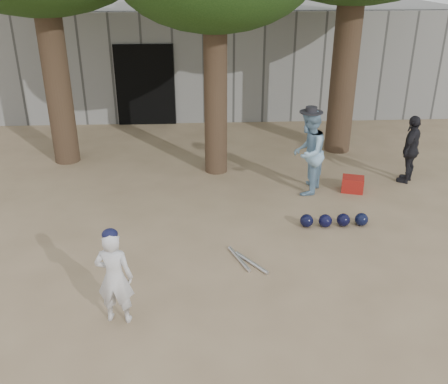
{
  "coord_description": "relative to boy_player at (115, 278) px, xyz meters",
  "views": [
    {
      "loc": [
        0.22,
        -5.96,
        4.16
      ],
      "look_at": [
        0.6,
        1.0,
        0.95
      ],
      "focal_mm": 40.0,
      "sensor_mm": 36.0,
      "label": 1
    }
  ],
  "objects": [
    {
      "name": "ground",
      "position": [
        0.85,
        0.77,
        -0.64
      ],
      "size": [
        70.0,
        70.0,
        0.0
      ],
      "primitive_type": "plane",
      "color": "#937C5E",
      "rests_on": "ground"
    },
    {
      "name": "boy_player",
      "position": [
        0.0,
        0.0,
        0.0
      ],
      "size": [
        0.5,
        0.37,
        1.28
      ],
      "primitive_type": "imported",
      "rotation": [
        0.0,
        0.0,
        3.01
      ],
      "color": "silver",
      "rests_on": "ground"
    },
    {
      "name": "spectator_blue",
      "position": [
        3.18,
        3.74,
        0.19
      ],
      "size": [
        0.92,
        1.0,
        1.67
      ],
      "primitive_type": "imported",
      "rotation": [
        0.0,
        0.0,
        4.26
      ],
      "color": "#7FA7C5",
      "rests_on": "ground"
    },
    {
      "name": "spectator_dark",
      "position": [
        5.4,
        4.17,
        0.07
      ],
      "size": [
        0.79,
        0.86,
        1.41
      ],
      "primitive_type": "imported",
      "rotation": [
        0.0,
        0.0,
        4.03
      ],
      "color": "black",
      "rests_on": "ground"
    },
    {
      "name": "red_bag",
      "position": [
        4.12,
        3.73,
        -0.49
      ],
      "size": [
        0.5,
        0.43,
        0.3
      ],
      "primitive_type": "cube",
      "rotation": [
        0.0,
        0.0,
        -0.31
      ],
      "color": "#A42315",
      "rests_on": "ground"
    },
    {
      "name": "back_building",
      "position": [
        0.85,
        11.1,
        0.86
      ],
      "size": [
        16.0,
        5.24,
        3.0
      ],
      "color": "gray",
      "rests_on": "ground"
    },
    {
      "name": "helmet_row",
      "position": [
        3.39,
        2.31,
        -0.52
      ],
      "size": [
        1.19,
        0.25,
        0.23
      ],
      "color": "black",
      "rests_on": "ground"
    },
    {
      "name": "bat_pile",
      "position": [
        1.74,
        1.24,
        -0.61
      ],
      "size": [
        0.56,
        0.78,
        0.06
      ],
      "color": "silver",
      "rests_on": "ground"
    }
  ]
}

